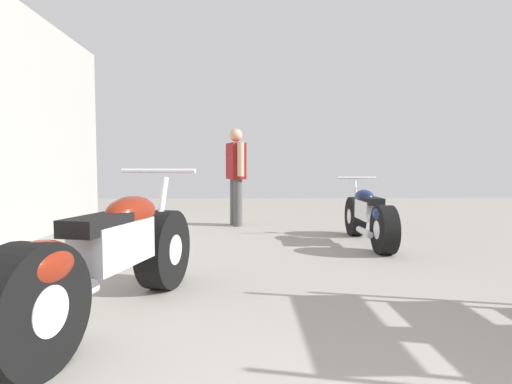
# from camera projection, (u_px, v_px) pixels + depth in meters

# --- Properties ---
(ground_plane) EXTENTS (17.74, 17.74, 0.00)m
(ground_plane) POSITION_uv_depth(u_px,v_px,m) (274.00, 271.00, 3.84)
(ground_plane) COLOR gray
(motorcycle_maroon_cruiser) EXTENTS (0.79, 2.06, 0.97)m
(motorcycle_maroon_cruiser) POSITION_uv_depth(u_px,v_px,m) (111.00, 259.00, 2.56)
(motorcycle_maroon_cruiser) COLOR black
(motorcycle_maroon_cruiser) RESTS_ON ground_plane
(motorcycle_black_naked) EXTENTS (0.53, 1.80, 0.84)m
(motorcycle_black_naked) POSITION_uv_depth(u_px,v_px,m) (369.00, 216.00, 5.16)
(motorcycle_black_naked) COLOR black
(motorcycle_black_naked) RESTS_ON ground_plane
(mechanic_in_blue) EXTENTS (0.35, 0.64, 1.61)m
(mechanic_in_blue) POSITION_uv_depth(u_px,v_px,m) (236.00, 171.00, 6.80)
(mechanic_in_blue) COLOR #4C4C4C
(mechanic_in_blue) RESTS_ON ground_plane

